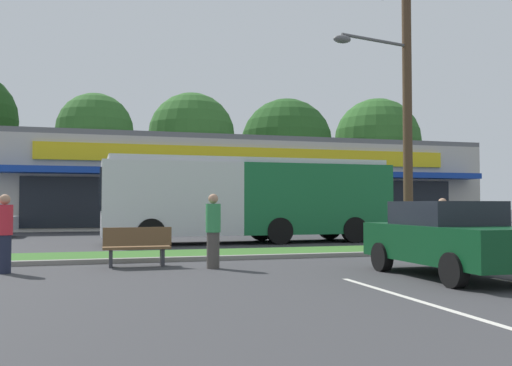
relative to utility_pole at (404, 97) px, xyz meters
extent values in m
cube|color=#386B28|center=(-2.66, 0.04, -4.88)|extent=(56.00, 2.20, 0.12)
cube|color=gray|center=(-2.66, -1.18, -4.88)|extent=(56.00, 0.24, 0.12)
cube|color=silver|center=(-4.67, -7.91, -4.94)|extent=(0.12, 4.80, 0.01)
cube|color=#BCB7AD|center=(-0.26, 21.63, -2.27)|extent=(31.31, 10.97, 5.35)
cube|color=black|center=(-0.26, 16.10, -3.34)|extent=(26.30, 0.08, 2.78)
cube|color=#14389E|center=(-0.26, 15.44, -1.63)|extent=(29.43, 1.40, 0.35)
cube|color=yellow|center=(-0.26, 16.06, -0.55)|extent=(25.05, 0.16, 0.96)
cube|color=slate|center=(-0.26, 21.63, 0.56)|extent=(31.31, 10.97, 0.30)
cylinder|color=#473323|center=(-9.62, 28.15, -2.51)|extent=(0.44, 0.44, 4.87)
sphere|color=#2D6026|center=(-9.62, 28.15, 2.10)|extent=(5.79, 5.79, 5.79)
cylinder|color=#473323|center=(-1.84, 30.42, -2.68)|extent=(0.44, 0.44, 4.54)
sphere|color=#2D6026|center=(-1.84, 30.42, 2.29)|extent=(7.19, 7.19, 7.19)
cylinder|color=#473323|center=(6.89, 31.33, -3.04)|extent=(0.44, 0.44, 3.82)
sphere|color=#23511E|center=(6.89, 31.33, 1.93)|extent=(8.14, 8.14, 8.14)
cylinder|color=#473323|center=(15.75, 31.01, -2.77)|extent=(0.44, 0.44, 4.36)
sphere|color=#2D6026|center=(15.75, 31.01, 2.41)|extent=(8.00, 8.00, 8.00)
cylinder|color=#4C3826|center=(0.15, 0.03, -0.34)|extent=(0.30, 0.30, 9.21)
cylinder|color=#59595B|center=(-1.12, -0.25, 1.68)|extent=(2.56, 0.66, 0.10)
ellipsoid|color=#59595B|center=(-2.39, -0.53, 1.53)|extent=(0.56, 0.32, 0.24)
cube|color=#196638|center=(-1.23, 5.17, -3.24)|extent=(6.15, 2.61, 2.70)
cube|color=silver|center=(-6.80, 5.12, -3.24)|extent=(5.04, 2.60, 2.70)
cube|color=silver|center=(-3.74, 5.14, -1.79)|extent=(10.72, 2.39, 0.20)
cube|color=black|center=(-3.75, 6.45, -2.76)|extent=(10.25, 0.15, 1.19)
cube|color=black|center=(-9.34, 5.09, -2.92)|extent=(0.08, 2.17, 1.51)
cylinder|color=black|center=(-7.63, 3.94, -4.44)|extent=(1.00, 0.31, 1.00)
cylinder|color=black|center=(-7.65, 6.28, -4.44)|extent=(1.00, 0.31, 1.00)
cylinder|color=black|center=(-2.89, 3.98, -4.44)|extent=(1.00, 0.31, 1.00)
cylinder|color=black|center=(-2.91, 6.32, -4.44)|extent=(1.00, 0.31, 1.00)
cylinder|color=black|center=(0.17, 4.01, -4.44)|extent=(1.00, 0.31, 1.00)
cylinder|color=black|center=(0.15, 6.35, -4.44)|extent=(1.00, 0.31, 1.00)
cube|color=brown|center=(-8.53, -2.10, -4.49)|extent=(1.60, 0.45, 0.06)
cube|color=brown|center=(-8.53, -2.29, -4.21)|extent=(1.60, 0.06, 0.44)
cube|color=#333338|center=(-7.92, -2.10, -4.72)|extent=(0.08, 0.36, 0.45)
cube|color=#333338|center=(-9.14, -2.10, -4.72)|extent=(0.08, 0.36, 0.45)
cube|color=#0C3F1E|center=(-2.43, -5.88, -4.25)|extent=(1.89, 4.21, 0.75)
cube|color=black|center=(-2.43, -5.67, -3.63)|extent=(1.66, 1.89, 0.49)
cylinder|color=black|center=(-3.32, -7.19, -4.62)|extent=(0.22, 0.64, 0.64)
cylinder|color=black|center=(-1.53, -4.57, -4.62)|extent=(0.22, 0.64, 0.64)
cylinder|color=black|center=(-3.32, -4.57, -4.62)|extent=(0.22, 0.64, 0.64)
cube|color=navy|center=(6.08, 10.50, -4.28)|extent=(4.77, 1.83, 0.68)
cube|color=black|center=(6.31, 10.50, -3.72)|extent=(2.15, 1.61, 0.45)
cylinder|color=black|center=(4.60, 9.64, -4.62)|extent=(0.64, 0.22, 0.64)
cylinder|color=black|center=(4.60, 11.37, -4.62)|extent=(0.64, 0.22, 0.64)
cylinder|color=black|center=(7.56, 9.64, -4.62)|extent=(0.64, 0.22, 0.64)
cylinder|color=black|center=(7.56, 11.37, -4.62)|extent=(0.64, 0.22, 0.64)
cylinder|color=#1E2338|center=(-11.39, -2.67, -4.53)|extent=(0.29, 0.29, 0.83)
cylinder|color=red|center=(-11.39, -2.67, -3.78)|extent=(0.35, 0.35, 0.66)
sphere|color=tan|center=(-11.39, -2.67, -3.34)|extent=(0.23, 0.23, 0.23)
cylinder|color=#47423D|center=(-6.85, -3.00, -4.52)|extent=(0.30, 0.30, 0.84)
cylinder|color=#338C4C|center=(-6.85, -3.00, -3.77)|extent=(0.35, 0.35, 0.67)
sphere|color=tan|center=(-6.85, -3.00, -3.32)|extent=(0.23, 0.23, 0.23)
cylinder|color=#726651|center=(-0.47, -2.70, -4.54)|extent=(0.28, 0.28, 0.80)
cylinder|color=red|center=(-0.47, -2.70, -3.82)|extent=(0.34, 0.34, 0.64)
sphere|color=tan|center=(-0.47, -2.70, -3.39)|extent=(0.22, 0.22, 0.22)
camera|label=1|loc=(-9.48, -15.84, -3.44)|focal=39.23mm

